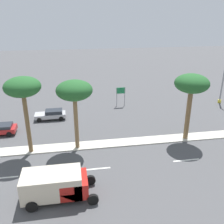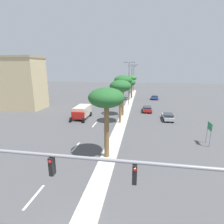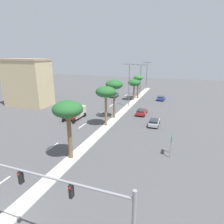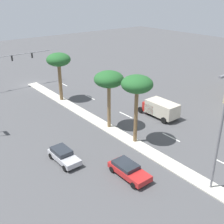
# 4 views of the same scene
# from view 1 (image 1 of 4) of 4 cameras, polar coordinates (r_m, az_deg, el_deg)

# --- Properties ---
(ground_plane) EXTENTS (160.00, 160.00, 0.00)m
(ground_plane) POSITION_cam_1_polar(r_m,az_deg,el_deg) (28.66, -14.26, -8.18)
(ground_plane) COLOR #4C4C4F
(lane_stripe_right) EXTENTS (0.20, 2.80, 0.01)m
(lane_stripe_right) POSITION_cam_1_polar(r_m,az_deg,el_deg) (26.96, 16.64, -10.51)
(lane_stripe_right) COLOR silver
(lane_stripe_right) RESTS_ON ground
(lane_stripe_inboard) EXTENTS (0.20, 2.80, 0.01)m
(lane_stripe_inboard) POSITION_cam_1_polar(r_m,az_deg,el_deg) (24.65, -3.70, -12.85)
(lane_stripe_inboard) COLOR silver
(lane_stripe_inboard) RESTS_ON ground
(lane_stripe_left) EXTENTS (0.20, 2.80, 0.01)m
(lane_stripe_left) POSITION_cam_1_polar(r_m,az_deg,el_deg) (25.50, -23.75, -13.62)
(lane_stripe_left) COLOR silver
(lane_stripe_left) RESTS_ON ground
(directional_road_sign) EXTENTS (0.10, 1.42, 3.04)m
(directional_road_sign) POSITION_cam_1_polar(r_m,az_deg,el_deg) (39.49, 2.02, 4.41)
(directional_road_sign) COLOR gray
(directional_road_sign) RESTS_ON ground
(palm_tree_far) EXTENTS (3.79, 3.79, 7.72)m
(palm_tree_far) POSITION_cam_1_polar(r_m,az_deg,el_deg) (28.78, 17.75, 5.85)
(palm_tree_far) COLOR brown
(palm_tree_far) RESTS_ON median_curb
(palm_tree_inboard) EXTENTS (3.74, 3.74, 7.59)m
(palm_tree_inboard) POSITION_cam_1_polar(r_m,az_deg,el_deg) (25.65, -8.61, 4.64)
(palm_tree_inboard) COLOR olive
(palm_tree_inboard) RESTS_ON median_curb
(palm_tree_outboard) EXTENTS (3.59, 3.59, 8.17)m
(palm_tree_outboard) POSITION_cam_1_polar(r_m,az_deg,el_deg) (25.85, -19.76, 5.06)
(palm_tree_outboard) COLOR brown
(palm_tree_outboard) RESTS_ON median_curb
(sedan_silver_near) EXTENTS (1.94, 4.23, 1.35)m
(sedan_silver_near) POSITION_cam_1_polar(r_m,az_deg,el_deg) (35.94, -13.70, -0.51)
(sedan_silver_near) COLOR #B2B2B7
(sedan_silver_near) RESTS_ON ground
(box_truck) EXTENTS (2.71, 5.88, 2.36)m
(box_truck) POSITION_cam_1_polar(r_m,az_deg,el_deg) (21.08, -12.29, -15.82)
(box_truck) COLOR #B21E19
(box_truck) RESTS_ON ground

